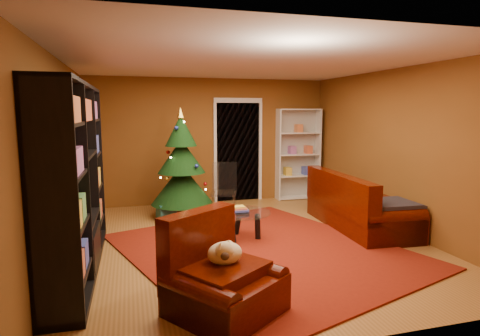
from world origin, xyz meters
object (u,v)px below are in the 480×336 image
object	(u,v)px
media_unit	(75,180)
christmas_tree	(182,164)
gift_box_red	(170,204)
acrylic_chair	(224,193)
gift_box_green	(209,212)
coffee_table	(242,225)
white_bookshelf	(298,154)
armchair	(225,275)
sofa	(360,200)
gift_box_teal	(166,212)
dog	(225,253)
rug	(262,250)

from	to	relation	value
media_unit	christmas_tree	size ratio (longest dim) A/B	1.46
media_unit	gift_box_red	distance (m)	3.28
christmas_tree	acrylic_chair	bearing A→B (deg)	-20.30
gift_box_green	coffee_table	bearing A→B (deg)	-79.43
gift_box_green	white_bookshelf	size ratio (longest dim) A/B	0.12
gift_box_green	white_bookshelf	bearing A→B (deg)	26.62
armchair	coffee_table	xyz separation A→B (m)	(0.76, 2.11, -0.17)
sofa	gift_box_teal	bearing A→B (deg)	69.63
dog	sofa	size ratio (longest dim) A/B	0.18
christmas_tree	sofa	xyz separation A→B (m)	(2.76, -1.49, -0.50)
dog	acrylic_chair	size ratio (longest dim) A/B	0.45
gift_box_green	gift_box_red	size ratio (longest dim) A/B	1.17
dog	gift_box_teal	bearing A→B (deg)	59.02
acrylic_chair	dog	bearing A→B (deg)	-85.58
christmas_tree	dog	distance (m)	3.66
armchair	gift_box_green	bearing A→B (deg)	46.43
gift_box_red	dog	bearing A→B (deg)	-88.44
gift_box_red	dog	world-z (taller)	dog
armchair	gift_box_red	bearing A→B (deg)	56.20
armchair	dog	world-z (taller)	armchair
media_unit	gift_box_green	size ratio (longest dim) A/B	12.17
media_unit	white_bookshelf	bearing A→B (deg)	36.61
sofa	acrylic_chair	world-z (taller)	sofa
white_bookshelf	dog	bearing A→B (deg)	-118.24
gift_box_teal	armchair	world-z (taller)	armchair
media_unit	white_bookshelf	distance (m)	5.20
dog	coffee_table	size ratio (longest dim) A/B	0.47
armchair	acrylic_chair	distance (m)	3.53
gift_box_teal	white_bookshelf	bearing A→B (deg)	19.32
rug	gift_box_teal	distance (m)	2.29
gift_box_teal	gift_box_green	bearing A→B (deg)	-5.32
rug	sofa	distance (m)	2.10
rug	gift_box_red	bearing A→B (deg)	109.75
rug	christmas_tree	distance (m)	2.50
gift_box_red	acrylic_chair	bearing A→B (deg)	-44.63
coffee_table	christmas_tree	bearing A→B (deg)	113.53
gift_box_green	white_bookshelf	xyz separation A→B (m)	(2.22, 1.11, 0.87)
christmas_tree	sofa	world-z (taller)	christmas_tree
rug	coffee_table	world-z (taller)	coffee_table
dog	armchair	bearing A→B (deg)	-135.00
coffee_table	dog	bearing A→B (deg)	-110.25
christmas_tree	sofa	bearing A→B (deg)	-28.32
gift_box_teal	acrylic_chair	distance (m)	1.08
armchair	dog	size ratio (longest dim) A/B	2.47
gift_box_teal	armchair	xyz separation A→B (m)	(0.24, -3.53, 0.24)
armchair	sofa	world-z (taller)	sofa
media_unit	acrylic_chair	world-z (taller)	media_unit
gift_box_red	acrylic_chair	distance (m)	1.30
media_unit	dog	xyz separation A→B (m)	(1.48, -1.44, -0.54)
media_unit	gift_box_teal	world-z (taller)	media_unit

